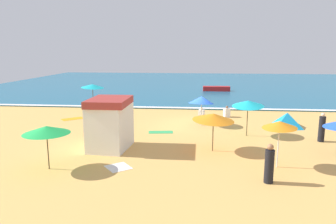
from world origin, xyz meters
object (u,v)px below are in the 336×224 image
(lifeguard_cabana, at_px, (110,123))
(small_boat_0, at_px, (216,89))
(beach_umbrella_2, at_px, (280,125))
(beach_umbrella_3, at_px, (201,100))
(beach_umbrella_1, at_px, (46,130))
(beach_umbrella_5, at_px, (248,103))
(beachgoer_3, at_px, (201,114))
(beach_umbrella_0, at_px, (92,86))
(beach_umbrella_4, at_px, (213,117))
(beach_tent, at_px, (287,120))
(beachgoer_4, at_px, (269,165))
(beachgoer_5, at_px, (227,112))
(beachgoer_2, at_px, (322,128))

(lifeguard_cabana, relative_size, small_boat_0, 0.81)
(beach_umbrella_2, relative_size, beach_umbrella_3, 0.96)
(beach_umbrella_1, height_order, small_boat_0, beach_umbrella_1)
(beach_umbrella_5, height_order, beachgoer_3, beach_umbrella_5)
(beachgoer_3, bearing_deg, beach_umbrella_0, 166.19)
(beach_umbrella_4, bearing_deg, beach_tent, 47.95)
(beach_tent, distance_m, small_boat_0, 19.05)
(beach_tent, bearing_deg, beach_umbrella_3, -178.92)
(beachgoer_3, relative_size, beachgoer_4, 0.56)
(beach_umbrella_5, height_order, beachgoer_5, beach_umbrella_5)
(beach_umbrella_5, bearing_deg, beachgoer_3, 120.18)
(beach_umbrella_1, height_order, beach_tent, beach_umbrella_1)
(beach_umbrella_5, bearing_deg, beach_umbrella_1, -145.43)
(beach_umbrella_3, height_order, beach_umbrella_5, beach_umbrella_5)
(beachgoer_5, bearing_deg, beachgoer_4, -87.21)
(beachgoer_4, bearing_deg, beach_tent, 71.73)
(lifeguard_cabana, height_order, beach_umbrella_3, lifeguard_cabana)
(beach_umbrella_0, relative_size, beach_umbrella_5, 1.10)
(beach_umbrella_1, relative_size, beachgoer_4, 1.70)
(beachgoer_2, bearing_deg, beachgoer_5, 127.07)
(beach_tent, height_order, small_boat_0, beach_tent)
(beach_umbrella_0, distance_m, beach_umbrella_2, 17.74)
(lifeguard_cabana, distance_m, beachgoer_2, 12.00)
(beach_umbrella_0, xyz_separation_m, beachgoer_3, (9.33, -2.29, -1.79))
(beachgoer_4, distance_m, beachgoer_5, 12.73)
(beach_umbrella_3, distance_m, beachgoer_4, 10.06)
(beach_umbrella_3, relative_size, beach_tent, 0.79)
(lifeguard_cabana, height_order, beach_tent, lifeguard_cabana)
(beach_umbrella_0, bearing_deg, lifeguard_cabana, -66.78)
(beach_umbrella_4, distance_m, beachgoer_5, 9.03)
(beach_umbrella_2, xyz_separation_m, beach_umbrella_3, (-3.40, 7.83, -0.17))
(beach_umbrella_3, xyz_separation_m, beachgoer_5, (2.03, 3.06, -1.42))
(beachgoer_2, relative_size, beachgoer_4, 1.05)
(lifeguard_cabana, height_order, small_boat_0, lifeguard_cabana)
(beach_umbrella_1, distance_m, beach_umbrella_3, 11.30)
(beach_umbrella_4, distance_m, small_boat_0, 24.59)
(beach_umbrella_0, distance_m, beach_umbrella_5, 14.00)
(beachgoer_4, xyz_separation_m, small_boat_0, (-0.66, 28.41, -0.36))
(beach_tent, distance_m, beachgoer_2, 3.64)
(beachgoer_3, xyz_separation_m, beachgoer_4, (2.62, -11.91, 0.37))
(beachgoer_4, bearing_deg, beach_umbrella_4, 117.80)
(beachgoer_3, distance_m, small_boat_0, 16.61)
(beach_umbrella_1, relative_size, beachgoer_3, 3.05)
(beachgoer_3, height_order, small_boat_0, beachgoer_3)
(beachgoer_2, height_order, small_boat_0, beachgoer_2)
(lifeguard_cabana, height_order, beach_umbrella_4, lifeguard_cabana)
(beachgoer_4, bearing_deg, lifeguard_cabana, 152.92)
(beach_tent, distance_m, beachgoer_3, 6.22)
(lifeguard_cabana, distance_m, beachgoer_5, 11.27)
(beach_umbrella_1, bearing_deg, beachgoer_5, 54.09)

